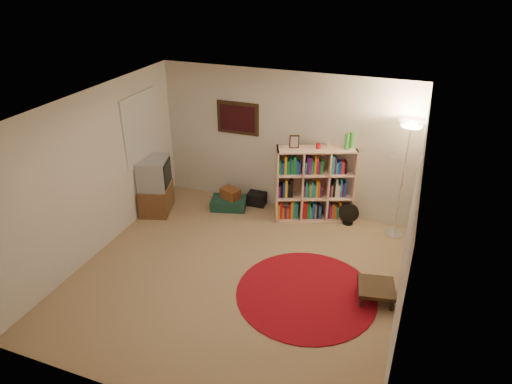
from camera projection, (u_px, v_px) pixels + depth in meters
room at (231, 197)px, 6.13m from camera, size 4.54×4.54×2.54m
bookshelf at (313, 185)px, 7.83m from camera, size 1.37×0.83×1.59m
floor_lamp at (409, 143)px, 6.87m from camera, size 0.49×0.49×1.98m
floor_fan at (349, 214)px, 7.83m from camera, size 0.35×0.22×0.39m
tv_stand at (155, 186)px, 8.12m from camera, size 0.67×0.81×1.02m
suitcase at (229, 203)px, 8.38m from camera, size 0.71×0.55×0.20m
wicker_basket at (230, 193)px, 8.29m from camera, size 0.39×0.34×0.19m
duffel_bag at (257, 198)px, 8.50m from camera, size 0.35×0.29×0.23m
paper_towel at (286, 211)px, 8.06m from camera, size 0.13×0.13×0.27m
red_rug at (306, 294)px, 6.28m from camera, size 1.93×1.93×0.02m
side_table at (376, 288)px, 6.11m from camera, size 0.57×0.57×0.22m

